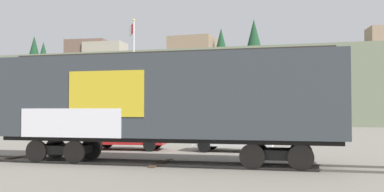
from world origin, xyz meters
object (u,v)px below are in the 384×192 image
Objects in this scene: freight_car at (164,99)px; parked_car_white at (234,134)px; flagpole at (133,65)px; parked_car_red at (127,135)px.

parked_car_white is at bearing 73.77° from freight_car.
flagpole is at bearing 145.59° from parked_car_white.
flagpole is 2.09× the size of parked_car_white.
freight_car is 13.29m from flagpole.
parked_car_red is at bearing -175.41° from parked_car_white.
freight_car is 6.48m from parked_car_white.
flagpole is 1.92× the size of parked_car_red.
flagpole reaches higher than freight_car.
freight_car is at bearing -61.62° from flagpole.
freight_car is 1.63× the size of flagpole.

